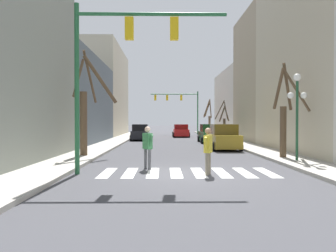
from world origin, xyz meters
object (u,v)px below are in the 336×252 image
pedestrian_on_left_sidewalk (148,144)px  car_at_intersection (224,138)px  traffic_signal_far (180,102)px  street_lamp_right_corner (297,99)px  street_tree_left_far (284,115)px  car_parked_right_near (210,134)px  street_tree_left_mid (209,118)px  traffic_signal_near (118,52)px  car_parked_left_mid (140,133)px  car_driving_toward_lane (181,131)px  street_tree_right_far (87,109)px  street_tree_left_near (224,122)px  pedestrian_crossing_street (208,147)px

pedestrian_on_left_sidewalk → car_at_intersection: bearing=115.6°
traffic_signal_far → pedestrian_on_left_sidewalk: bearing=-95.2°
street_lamp_right_corner → street_tree_left_far: street_tree_left_far is taller
street_lamp_right_corner → pedestrian_on_left_sidewalk: bearing=-165.9°
car_parked_right_near → street_tree_left_mid: (1.99, 15.01, 1.62)m
traffic_signal_near → street_tree_left_mid: 33.97m
car_parked_right_near → car_parked_left_mid: size_ratio=1.08×
car_driving_toward_lane → street_tree_right_far: bearing=164.4°
car_driving_toward_lane → street_tree_left_far: bearing=-170.3°
car_parked_right_near → street_tree_left_mid: street_tree_left_mid is taller
street_tree_left_near → street_tree_left_mid: street_tree_left_mid is taller
car_driving_toward_lane → car_parked_right_near: 11.10m
car_parked_right_near → pedestrian_on_left_sidewalk: (-5.00, -16.67, 0.26)m
street_tree_left_far → street_tree_right_far: size_ratio=0.85×
street_lamp_right_corner → street_tree_left_mid: bearing=90.1°
traffic_signal_near → car_parked_left_mid: bearing=91.9°
traffic_signal_far → pedestrian_crossing_street: size_ratio=4.06×
traffic_signal_near → pedestrian_on_left_sidewalk: (1.04, 1.25, -3.60)m
traffic_signal_far → car_at_intersection: size_ratio=1.75×
pedestrian_crossing_street → street_tree_left_far: bearing=158.6°
car_parked_left_mid → street_tree_left_near: size_ratio=1.04×
car_parked_left_mid → street_tree_right_far: 16.57m
pedestrian_crossing_street → street_tree_left_mid: (4.63, 33.15, 1.37)m
traffic_signal_near → street_tree_left_mid: traffic_signal_near is taller
car_at_intersection → street_tree_left_far: street_tree_left_far is taller
car_parked_left_mid → car_driving_toward_lane: bearing=-34.5°
car_parked_left_mid → pedestrian_crossing_street: pedestrian_crossing_street is taller
traffic_signal_far → street_tree_left_far: traffic_signal_far is taller
car_parked_left_mid → street_tree_left_far: 19.68m
street_lamp_right_corner → car_driving_toward_lane: 26.24m
car_parked_left_mid → street_tree_left_near: (8.67, -1.05, 1.11)m
street_tree_left_mid → traffic_signal_far: bearing=133.5°
car_at_intersection → street_tree_right_far: (-8.55, -4.94, 1.85)m
car_driving_toward_lane → car_at_intersection: car_at_intersection is taller
street_lamp_right_corner → street_tree_left_near: size_ratio=1.03×
pedestrian_crossing_street → street_tree_left_far: (4.65, 4.74, 1.28)m
car_driving_toward_lane → pedestrian_on_left_sidewalk: bearing=174.1°
car_at_intersection → street_tree_left_mid: bearing=-5.2°
car_parked_right_near → traffic_signal_near: bearing=161.4°
pedestrian_crossing_street → traffic_signal_near: bearing=-70.6°
street_tree_left_near → pedestrian_crossing_street: bearing=-102.1°
car_parked_right_near → street_tree_left_far: (2.01, -13.40, 1.53)m
car_driving_toward_lane → pedestrian_crossing_street: size_ratio=2.39×
traffic_signal_near → street_tree_left_far: traffic_signal_near is taller
traffic_signal_far → pedestrian_crossing_street: (-0.86, -37.13, -3.78)m
car_at_intersection → street_tree_left_mid: (2.04, 22.29, 1.59)m
car_driving_toward_lane → car_parked_left_mid: 8.20m
street_tree_left_near → street_tree_right_far: size_ratio=0.69×
car_driving_toward_lane → pedestrian_crossing_street: bearing=179.0°
traffic_signal_far → car_at_intersection: traffic_signal_far is taller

